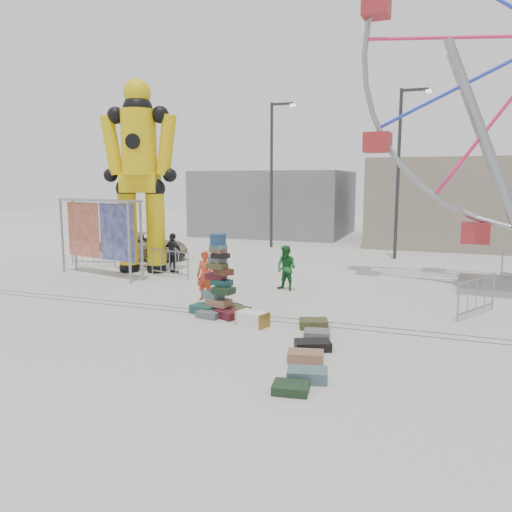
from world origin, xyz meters
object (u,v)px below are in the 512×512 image
(banner_scaffold, at_px, (99,219))
(steamer_trunk, at_px, (252,319))
(pedestrian_green, at_px, (286,268))
(pedestrian_black, at_px, (173,253))
(barricade_wheel_front, at_px, (476,297))
(lamp_post_left, at_px, (273,168))
(suitcase_tower, at_px, (219,292))
(barricade_dummy_a, at_px, (93,253))
(crash_test_dummy, at_px, (140,169))
(barricade_dummy_c, at_px, (170,264))
(pedestrian_red, at_px, (205,276))
(parked_suv, at_px, (145,245))
(barricade_dummy_b, at_px, (157,259))
(lamp_post_right, at_px, (400,165))

(banner_scaffold, bearing_deg, steamer_trunk, -14.82)
(pedestrian_green, height_order, pedestrian_black, pedestrian_black)
(barricade_wheel_front, bearing_deg, lamp_post_left, 69.87)
(suitcase_tower, xyz_separation_m, banner_scaffold, (-6.78, 3.62, 1.65))
(barricade_dummy_a, bearing_deg, crash_test_dummy, -22.87)
(crash_test_dummy, distance_m, pedestrian_black, 3.65)
(barricade_wheel_front, bearing_deg, barricade_dummy_c, 109.72)
(steamer_trunk, xyz_separation_m, pedestrian_red, (-2.41, 2.16, 0.60))
(pedestrian_green, distance_m, parked_suv, 9.72)
(banner_scaffold, distance_m, barricade_dummy_b, 2.84)
(banner_scaffold, bearing_deg, crash_test_dummy, 66.25)
(banner_scaffold, height_order, steamer_trunk, banner_scaffold)
(crash_test_dummy, xyz_separation_m, barricade_dummy_b, (0.55, 0.21, -3.67))
(lamp_post_right, height_order, lamp_post_left, same)
(barricade_dummy_b, height_order, barricade_wheel_front, same)
(banner_scaffold, xyz_separation_m, steamer_trunk, (8.07, -4.40, -2.10))
(barricade_dummy_c, height_order, barricade_wheel_front, same)
(barricade_dummy_a, relative_size, pedestrian_green, 1.28)
(suitcase_tower, distance_m, parked_suv, 11.26)
(lamp_post_right, xyz_separation_m, barricade_dummy_c, (-8.00, -7.91, -3.93))
(lamp_post_right, xyz_separation_m, parked_suv, (-11.62, -4.02, -3.85))
(barricade_dummy_b, relative_size, barricade_wheel_front, 1.00)
(lamp_post_left, xyz_separation_m, barricade_dummy_b, (-2.10, -9.03, -3.93))
(pedestrian_red, bearing_deg, barricade_wheel_front, 6.65)
(suitcase_tower, bearing_deg, lamp_post_left, 118.57)
(lamp_post_left, bearing_deg, barricade_dummy_b, -103.09)
(barricade_dummy_a, xyz_separation_m, barricade_dummy_c, (4.58, -1.22, 0.00))
(pedestrian_red, xyz_separation_m, parked_suv, (-6.59, 6.82, -0.16))
(lamp_post_right, xyz_separation_m, pedestrian_green, (-3.03, -8.57, -3.70))
(banner_scaffold, bearing_deg, lamp_post_left, 84.53)
(crash_test_dummy, relative_size, barricade_dummy_b, 4.00)
(steamer_trunk, bearing_deg, suitcase_tower, 166.19)
(barricade_dummy_b, relative_size, parked_suv, 0.44)
(barricade_dummy_c, bearing_deg, banner_scaffold, -149.24)
(parked_suv, bearing_deg, barricade_wheel_front, -100.96)
(steamer_trunk, bearing_deg, lamp_post_right, 95.72)
(pedestrian_black, height_order, parked_suv, pedestrian_black)
(barricade_wheel_front, relative_size, pedestrian_black, 1.20)
(barricade_dummy_b, bearing_deg, lamp_post_right, 48.43)
(crash_test_dummy, relative_size, pedestrian_green, 5.12)
(pedestrian_red, bearing_deg, pedestrian_green, 48.46)
(lamp_post_left, xyz_separation_m, steamer_trunk, (4.37, -15.00, -4.29))
(barricade_dummy_a, distance_m, barricade_dummy_b, 3.50)
(suitcase_tower, height_order, barricade_wheel_front, suitcase_tower)
(suitcase_tower, relative_size, pedestrian_red, 1.46)
(barricade_wheel_front, relative_size, pedestrian_red, 1.27)
(lamp_post_left, bearing_deg, banner_scaffold, -109.23)
(crash_test_dummy, bearing_deg, barricade_wheel_front, -25.86)
(barricade_dummy_b, height_order, pedestrian_green, pedestrian_green)
(parked_suv, bearing_deg, pedestrian_red, -124.96)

